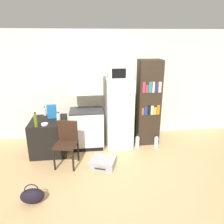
# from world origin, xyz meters

# --- Properties ---
(ground_plane) EXTENTS (24.00, 24.00, 0.00)m
(ground_plane) POSITION_xyz_m (0.00, 0.00, 0.00)
(ground_plane) COLOR tan
(wall_back) EXTENTS (6.40, 0.10, 2.58)m
(wall_back) POSITION_xyz_m (0.20, 2.00, 1.29)
(wall_back) COLOR silver
(wall_back) RESTS_ON ground_plane
(side_table) EXTENTS (0.74, 0.80, 0.73)m
(side_table) POSITION_xyz_m (-1.27, 1.20, 0.37)
(side_table) COLOR black
(side_table) RESTS_ON ground_plane
(kitchen_hutch) EXTENTS (0.73, 0.53, 1.95)m
(kitchen_hutch) POSITION_xyz_m (-0.45, 1.34, 0.90)
(kitchen_hutch) COLOR silver
(kitchen_hutch) RESTS_ON ground_plane
(refrigerator) EXTENTS (0.57, 0.59, 1.56)m
(refrigerator) POSITION_xyz_m (0.28, 1.32, 0.78)
(refrigerator) COLOR white
(refrigerator) RESTS_ON ground_plane
(microwave) EXTENTS (0.50, 0.38, 0.29)m
(microwave) POSITION_xyz_m (0.28, 1.31, 1.71)
(microwave) COLOR silver
(microwave) RESTS_ON refrigerator
(bookshelf) EXTENTS (0.50, 0.40, 1.95)m
(bookshelf) POSITION_xyz_m (0.96, 1.40, 0.98)
(bookshelf) COLOR #2D2319
(bookshelf) RESTS_ON ground_plane
(bottle_clear_short) EXTENTS (0.08, 0.08, 0.18)m
(bottle_clear_short) POSITION_xyz_m (-1.04, 1.17, 0.81)
(bottle_clear_short) COLOR silver
(bottle_clear_short) RESTS_ON side_table
(bottle_milk_white) EXTENTS (0.07, 0.07, 0.20)m
(bottle_milk_white) POSITION_xyz_m (-1.38, 1.54, 0.82)
(bottle_milk_white) COLOR white
(bottle_milk_white) RESTS_ON side_table
(bottle_olive_oil) EXTENTS (0.07, 0.07, 0.30)m
(bottle_olive_oil) POSITION_xyz_m (-1.44, 0.87, 0.86)
(bottle_olive_oil) COLOR #566619
(bottle_olive_oil) RESTS_ON side_table
(bowl) EXTENTS (0.13, 0.13, 0.04)m
(bowl) POSITION_xyz_m (-1.29, 0.94, 0.75)
(bowl) COLOR silver
(bowl) RESTS_ON side_table
(cereal_box) EXTENTS (0.19, 0.07, 0.30)m
(cereal_box) POSITION_xyz_m (-1.19, 1.33, 0.88)
(cereal_box) COLOR #1E66A8
(cereal_box) RESTS_ON side_table
(chair) EXTENTS (0.48, 0.48, 0.87)m
(chair) POSITION_xyz_m (-0.85, 0.66, 0.52)
(chair) COLOR black
(chair) RESTS_ON ground_plane
(suitcase_large_flat) EXTENTS (0.57, 0.56, 0.15)m
(suitcase_large_flat) POSITION_xyz_m (-0.16, 0.47, 0.08)
(suitcase_large_flat) COLOR #99999E
(suitcase_large_flat) RESTS_ON ground_plane
(handbag) EXTENTS (0.36, 0.20, 0.33)m
(handbag) POSITION_xyz_m (-1.31, -0.41, 0.12)
(handbag) COLOR black
(handbag) RESTS_ON ground_plane
(water_bottle_front) EXTENTS (0.09, 0.09, 0.33)m
(water_bottle_front) POSITION_xyz_m (0.67, 1.12, 0.14)
(water_bottle_front) COLOR silver
(water_bottle_front) RESTS_ON ground_plane
(water_bottle_middle) EXTENTS (0.09, 0.09, 0.33)m
(water_bottle_middle) POSITION_xyz_m (1.10, 1.06, 0.14)
(water_bottle_middle) COLOR silver
(water_bottle_middle) RESTS_ON ground_plane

